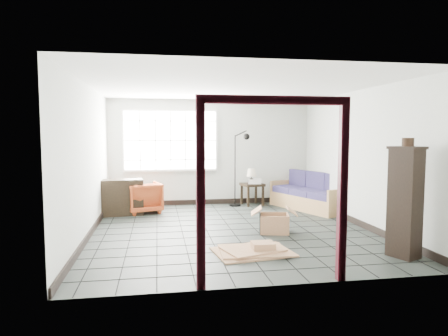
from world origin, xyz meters
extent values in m
plane|color=black|center=(0.00, 0.00, 0.00)|extent=(5.50, 5.50, 0.00)
cube|color=#B6BCB5|center=(0.00, 2.75, 1.30)|extent=(5.00, 0.02, 2.60)
cube|color=#B6BCB5|center=(0.00, -2.75, 1.30)|extent=(5.00, 0.02, 2.60)
cube|color=#B6BCB5|center=(-2.50, 0.00, 1.30)|extent=(0.02, 5.50, 2.60)
cube|color=#B6BCB5|center=(2.50, 0.00, 1.30)|extent=(0.02, 5.50, 2.60)
cube|color=white|center=(0.00, 0.00, 2.60)|extent=(5.00, 5.50, 0.02)
cube|color=black|center=(0.00, 2.73, 0.06)|extent=(4.95, 0.03, 0.12)
cube|color=black|center=(-2.48, 0.00, 0.06)|extent=(0.03, 5.45, 0.12)
cube|color=black|center=(2.48, 0.00, 0.06)|extent=(0.03, 5.45, 0.12)
cube|color=silver|center=(-1.00, 2.71, 1.60)|extent=(2.32, 0.06, 1.52)
cube|color=white|center=(-1.00, 2.67, 1.60)|extent=(2.20, 0.02, 1.40)
cube|color=#3E0E17|center=(-0.85, -2.70, 1.05)|extent=(0.10, 0.08, 2.10)
cube|color=#3E0E17|center=(0.85, -2.70, 1.05)|extent=(0.10, 0.08, 2.10)
cube|color=#3E0E17|center=(0.00, -2.70, 2.15)|extent=(1.80, 0.08, 0.10)
cube|color=#AA7E4D|center=(2.15, 1.66, 0.17)|extent=(1.38, 1.99, 0.33)
cube|color=#AA7E4D|center=(2.51, 0.78, 0.30)|extent=(0.70, 0.33, 0.59)
cube|color=#AA7E4D|center=(1.79, 2.54, 0.30)|extent=(0.70, 0.33, 0.59)
cube|color=#AA7E4D|center=(2.46, 1.78, 0.51)|extent=(0.77, 1.74, 0.65)
cube|color=#231B44|center=(2.36, 1.09, 0.41)|extent=(0.84, 0.80, 0.15)
cube|color=#231B44|center=(2.61, 1.19, 0.63)|extent=(0.34, 0.60, 0.48)
cube|color=#231B44|center=(2.13, 1.65, 0.41)|extent=(0.84, 0.80, 0.15)
cube|color=#231B44|center=(2.38, 1.75, 0.63)|extent=(0.34, 0.60, 0.48)
cube|color=#231B44|center=(1.90, 2.21, 0.41)|extent=(0.84, 0.80, 0.15)
cube|color=#231B44|center=(2.15, 2.32, 0.63)|extent=(0.34, 0.60, 0.48)
imported|color=maroon|center=(-1.64, 1.90, 0.37)|extent=(0.88, 0.85, 0.75)
cube|color=black|center=(0.98, 2.40, 0.51)|extent=(0.58, 0.58, 0.06)
cube|color=black|center=(0.82, 2.17, 0.25)|extent=(0.06, 0.06, 0.49)
cube|color=black|center=(1.21, 2.25, 0.25)|extent=(0.06, 0.06, 0.49)
cube|color=black|center=(0.74, 2.55, 0.25)|extent=(0.06, 0.06, 0.49)
cube|color=black|center=(1.13, 2.63, 0.25)|extent=(0.06, 0.06, 0.49)
cylinder|color=black|center=(0.94, 2.32, 0.61)|extent=(0.12, 0.12, 0.13)
cylinder|color=black|center=(0.94, 2.32, 0.72)|extent=(0.03, 0.03, 0.09)
cone|color=beige|center=(0.94, 2.32, 0.82)|extent=(0.30, 0.30, 0.18)
cube|color=silver|center=(1.03, 2.36, 0.60)|extent=(0.37, 0.32, 0.11)
cylinder|color=black|center=(0.88, 2.40, 0.60)|extent=(0.04, 0.07, 0.07)
cylinder|color=black|center=(0.54, 2.40, 0.02)|extent=(0.30, 0.30, 0.03)
cylinder|color=black|center=(0.54, 2.40, 0.87)|extent=(0.03, 0.03, 1.71)
cylinder|color=black|center=(0.67, 2.34, 1.77)|extent=(0.29, 0.04, 0.15)
sphere|color=black|center=(0.80, 2.28, 1.69)|extent=(0.16, 0.16, 0.15)
cube|color=black|center=(-2.15, 1.69, 0.39)|extent=(1.04, 0.51, 0.78)
cube|color=black|center=(-2.15, 1.69, 0.40)|extent=(0.97, 0.45, 0.03)
cube|color=black|center=(2.15, -2.00, 0.79)|extent=(0.42, 0.48, 1.57)
cube|color=black|center=(2.15, -2.00, 1.57)|extent=(0.47, 0.53, 0.04)
cylinder|color=black|center=(2.13, -2.04, 1.65)|extent=(0.17, 0.17, 0.12)
cube|color=#926A46|center=(0.72, -0.33, 0.01)|extent=(0.57, 0.50, 0.02)
cube|color=black|center=(0.48, -0.28, 0.17)|extent=(0.11, 0.39, 0.33)
cube|color=#926A46|center=(0.96, -0.39, 0.17)|extent=(0.11, 0.39, 0.33)
cube|color=#926A46|center=(0.67, -0.52, 0.17)|extent=(0.48, 0.13, 0.33)
cube|color=#926A46|center=(0.76, -0.14, 0.17)|extent=(0.48, 0.13, 0.33)
cube|color=#926A46|center=(0.41, -0.26, 0.39)|extent=(0.27, 0.43, 0.14)
cube|color=#926A46|center=(1.03, -0.40, 0.39)|extent=(0.27, 0.43, 0.14)
cube|color=#926A46|center=(0.06, -1.46, 0.01)|extent=(1.22, 0.95, 0.02)
cube|color=#926A46|center=(0.06, -1.46, 0.04)|extent=(1.01, 0.77, 0.02)
cube|color=#926A46|center=(0.06, -1.46, 0.06)|extent=(0.98, 0.83, 0.02)
cube|color=#926A46|center=(0.20, -1.49, 0.12)|extent=(0.33, 0.27, 0.09)
camera|label=1|loc=(-1.32, -7.11, 1.78)|focal=32.00mm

